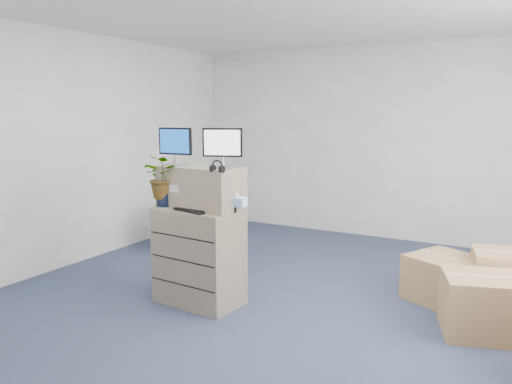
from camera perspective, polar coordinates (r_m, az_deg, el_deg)
ground at (r=4.55m, az=2.59°, el=-14.84°), size 7.00×7.00×0.00m
wall_back at (r=7.48m, az=14.67°, el=5.44°), size 6.00×0.02×2.80m
filing_cabinet_lower at (r=4.89m, az=-6.52°, el=-7.31°), size 0.84×0.56×0.94m
filing_cabinet_upper at (r=4.77m, az=-6.32°, el=0.53°), size 0.83×0.47×0.40m
monitor_left at (r=4.89m, az=-9.22°, el=5.42°), size 0.37×0.15×0.36m
monitor_right at (r=4.60m, az=-3.86°, el=5.31°), size 0.35×0.20×0.36m
headphones at (r=4.39m, az=-4.45°, el=2.89°), size 0.12×0.02×0.12m
keyboard at (r=4.67m, az=-7.26°, el=-2.05°), size 0.42×0.26×0.02m
mouse at (r=4.50m, az=-3.83°, el=-2.35°), size 0.10×0.08×0.03m
water_bottle at (r=4.73m, az=-5.90°, el=-0.73°), size 0.06×0.06×0.21m
phone_dock at (r=4.86m, az=-7.10°, el=-1.25°), size 0.06×0.05×0.12m
external_drive at (r=4.65m, az=-3.08°, el=-1.82°), size 0.20×0.16×0.06m
tissue_box at (r=4.58m, az=-2.51°, el=-1.09°), size 0.23×0.13×0.08m
potted_plant at (r=4.85m, az=-10.39°, el=1.00°), size 0.44×0.47×0.41m
office_chair at (r=6.79m, az=-7.20°, el=-3.72°), size 0.83×0.80×0.68m
cardboard_boxes at (r=4.89m, az=26.19°, el=-10.63°), size 1.78×1.90×0.74m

